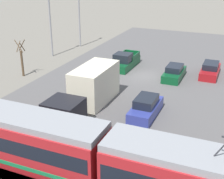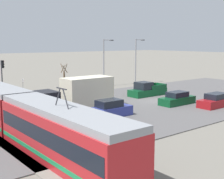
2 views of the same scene
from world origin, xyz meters
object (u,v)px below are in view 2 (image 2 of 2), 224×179
(street_lamp_mid_block, at_px, (105,59))
(no_parking_sign, at_px, (23,86))
(light_rail_tram, at_px, (20,115))
(pickup_truck, at_px, (147,90))
(sedan_car_1, at_px, (109,110))
(street_lamp_near_crossing, at_px, (137,58))
(sedan_car_2, at_px, (216,101))
(sedan_car_0, at_px, (177,99))
(street_tree, at_px, (64,79))
(box_truck, at_px, (77,94))
(traffic_light_pole, at_px, (2,74))

(street_lamp_mid_block, xyz_separation_m, no_parking_sign, (-1.82, 14.33, -2.84))
(light_rail_tram, xyz_separation_m, pickup_truck, (6.32, -19.70, -0.85))
(sedan_car_1, distance_m, street_lamp_near_crossing, 24.14)
(sedan_car_2, relative_size, street_lamp_mid_block, 0.63)
(pickup_truck, xyz_separation_m, sedan_car_0, (-6.16, 1.39, -0.10))
(street_lamp_mid_block, bearing_deg, sedan_car_1, 143.82)
(sedan_car_0, bearing_deg, street_lamp_near_crossing, 151.73)
(sedan_car_1, relative_size, street_lamp_near_crossing, 0.60)
(sedan_car_2, bearing_deg, street_lamp_near_crossing, 162.37)
(sedan_car_1, height_order, street_lamp_near_crossing, street_lamp_near_crossing)
(pickup_truck, bearing_deg, street_tree, 36.84)
(pickup_truck, height_order, street_tree, street_tree)
(sedan_car_2, xyz_separation_m, no_parking_sign, (18.39, 14.13, 0.80))
(box_truck, distance_m, traffic_light_pole, 11.50)
(street_lamp_mid_block, height_order, no_parking_sign, street_lamp_mid_block)
(light_rail_tram, relative_size, street_tree, 6.15)
(street_tree, distance_m, no_parking_sign, 6.22)
(street_tree, height_order, street_lamp_mid_block, street_lamp_mid_block)
(sedan_car_1, xyz_separation_m, street_lamp_mid_block, (16.60, -12.14, 3.58))
(light_rail_tram, bearing_deg, street_lamp_near_crossing, -59.22)
(sedan_car_1, height_order, street_lamp_mid_block, street_lamp_mid_block)
(sedan_car_0, bearing_deg, sedan_car_2, 34.92)
(pickup_truck, xyz_separation_m, street_lamp_near_crossing, (9.65, -7.11, 3.58))
(street_tree, distance_m, street_lamp_near_crossing, 14.27)
(sedan_car_1, distance_m, no_parking_sign, 14.96)
(sedan_car_1, xyz_separation_m, traffic_light_pole, (15.64, 4.39, 2.38))
(traffic_light_pole, bearing_deg, box_truck, -159.15)
(street_lamp_near_crossing, bearing_deg, light_rail_tram, 120.78)
(traffic_light_pole, bearing_deg, pickup_truck, -122.26)
(street_tree, bearing_deg, sedan_car_2, -157.15)
(traffic_light_pole, bearing_deg, street_lamp_mid_block, -86.69)
(sedan_car_2, bearing_deg, traffic_light_pole, -139.69)
(street_tree, xyz_separation_m, street_lamp_mid_block, (1.37, -8.13, 2.48))
(box_truck, bearing_deg, street_lamp_mid_block, -47.06)
(light_rail_tram, height_order, sedan_car_0, light_rail_tram)
(street_tree, xyz_separation_m, street_lamp_near_crossing, (0.39, -14.05, 2.50))
(sedan_car_0, distance_m, no_parking_sign, 19.04)
(street_lamp_mid_block, bearing_deg, no_parking_sign, 97.23)
(light_rail_tram, height_order, sedan_car_2, light_rail_tram)
(box_truck, xyz_separation_m, traffic_light_pole, (10.65, 4.05, 1.56))
(street_lamp_near_crossing, xyz_separation_m, street_lamp_mid_block, (0.99, 5.91, -0.03))
(pickup_truck, bearing_deg, sedan_car_0, 167.30)
(sedan_car_2, bearing_deg, light_rail_tram, -98.93)
(street_lamp_near_crossing, bearing_deg, street_tree, 91.58)
(traffic_light_pole, height_order, street_tree, traffic_light_pole)
(pickup_truck, height_order, street_lamp_near_crossing, street_lamp_near_crossing)
(sedan_car_2, distance_m, street_lamp_near_crossing, 20.50)
(street_tree, height_order, no_parking_sign, street_tree)
(light_rail_tram, height_order, street_lamp_mid_block, street_lamp_mid_block)
(light_rail_tram, height_order, box_truck, light_rail_tram)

